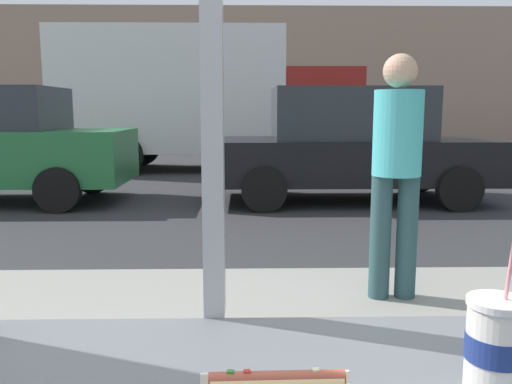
{
  "coord_description": "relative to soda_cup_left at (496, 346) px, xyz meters",
  "views": [
    {
      "loc": [
        0.07,
        -1.18,
        1.43
      ],
      "look_at": [
        0.15,
        2.36,
        0.88
      ],
      "focal_mm": 37.56,
      "sensor_mm": 36.0,
      "label": 1
    }
  ],
  "objects": [
    {
      "name": "ground_plane",
      "position": [
        -0.51,
        8.32,
        -1.02
      ],
      "size": [
        60.0,
        60.0,
        0.0
      ],
      "primitive_type": "plane",
      "color": "#2D2D30"
    },
    {
      "name": "sidewalk_strip",
      "position": [
        -0.51,
        1.92,
        -0.95
      ],
      "size": [
        16.0,
        2.8,
        0.15
      ],
      "primitive_type": "cube",
      "color": "gray",
      "rests_on": "ground"
    },
    {
      "name": "pedestrian",
      "position": [
        0.57,
        2.64,
        0.06
      ],
      "size": [
        0.32,
        0.32,
        1.63
      ],
      "color": "#2B4B4F",
      "rests_on": "sidewalk_strip"
    },
    {
      "name": "soda_cup_left",
      "position": [
        0.0,
        0.0,
        0.0
      ],
      "size": [
        0.11,
        0.11,
        0.33
      ],
      "color": "white",
      "rests_on": "window_counter"
    },
    {
      "name": "parked_car_black",
      "position": [
        1.21,
        7.43,
        -0.14
      ],
      "size": [
        4.44,
        2.0,
        1.75
      ],
      "color": "black",
      "rests_on": "ground"
    },
    {
      "name": "box_truck",
      "position": [
        -1.46,
        11.94,
        0.71
      ],
      "size": [
        6.94,
        2.44,
        3.24
      ],
      "color": "silver",
      "rests_on": "ground"
    },
    {
      "name": "building_facade_far",
      "position": [
        -0.51,
        21.58,
        1.71
      ],
      "size": [
        28.0,
        1.2,
        5.47
      ],
      "primitive_type": "cube",
      "color": "gray",
      "rests_on": "ground"
    }
  ]
}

